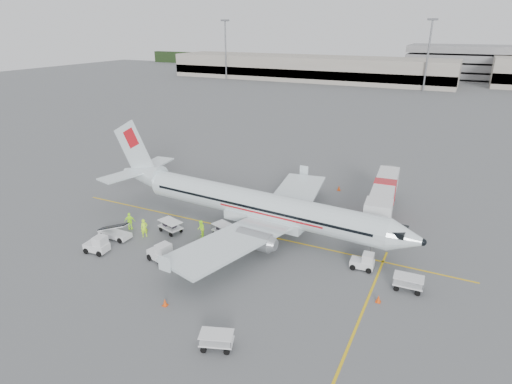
# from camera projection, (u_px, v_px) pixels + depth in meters

# --- Properties ---
(ground) EXTENTS (360.00, 360.00, 0.00)m
(ground) POSITION_uv_depth(u_px,v_px,m) (248.00, 232.00, 45.02)
(ground) COLOR #56595B
(stripe_lead) EXTENTS (44.00, 0.20, 0.01)m
(stripe_lead) POSITION_uv_depth(u_px,v_px,m) (248.00, 232.00, 45.02)
(stripe_lead) COLOR yellow
(stripe_lead) RESTS_ON ground
(stripe_cross) EXTENTS (0.20, 20.00, 0.01)m
(stripe_cross) POSITION_uv_depth(u_px,v_px,m) (363.00, 310.00, 32.61)
(stripe_cross) COLOR yellow
(stripe_cross) RESTS_ON ground
(terminal_west) EXTENTS (110.00, 22.00, 9.00)m
(terminal_west) POSITION_uv_depth(u_px,v_px,m) (307.00, 68.00, 168.50)
(terminal_west) COLOR gray
(terminal_west) RESTS_ON ground
(parking_garage) EXTENTS (62.00, 24.00, 14.00)m
(parking_garage) POSITION_uv_depth(u_px,v_px,m) (492.00, 62.00, 166.11)
(parking_garage) COLOR slate
(parking_garage) RESTS_ON ground
(treeline) EXTENTS (300.00, 3.00, 6.00)m
(treeline) POSITION_uv_depth(u_px,v_px,m) (426.00, 67.00, 190.34)
(treeline) COLOR black
(treeline) RESTS_ON ground
(mast_west) EXTENTS (3.20, 1.20, 22.00)m
(mast_west) POSITION_uv_depth(u_px,v_px,m) (226.00, 50.00, 168.36)
(mast_west) COLOR slate
(mast_west) RESTS_ON ground
(mast_center) EXTENTS (3.20, 1.20, 22.00)m
(mast_center) POSITION_uv_depth(u_px,v_px,m) (428.00, 56.00, 137.69)
(mast_center) COLOR slate
(mast_center) RESTS_ON ground
(aircraft) EXTENTS (37.21, 30.11, 9.75)m
(aircraft) POSITION_uv_depth(u_px,v_px,m) (259.00, 187.00, 43.65)
(aircraft) COLOR white
(aircraft) RESTS_ON ground
(jet_bridge) EXTENTS (4.31, 16.12, 4.18)m
(jet_bridge) POSITION_uv_depth(u_px,v_px,m) (383.00, 199.00, 48.07)
(jet_bridge) COLOR silver
(jet_bridge) RESTS_ON ground
(belt_loader) EXTENTS (4.44, 1.67, 2.40)m
(belt_loader) POSITION_uv_depth(u_px,v_px,m) (114.00, 227.00, 43.27)
(belt_loader) COLOR silver
(belt_loader) RESTS_ON ground
(tug_fore) EXTENTS (2.09, 1.26, 1.58)m
(tug_fore) POSITION_uv_depth(u_px,v_px,m) (362.00, 261.00, 37.96)
(tug_fore) COLOR silver
(tug_fore) RESTS_ON ground
(tug_mid) EXTENTS (2.65, 1.92, 1.84)m
(tug_mid) POSITION_uv_depth(u_px,v_px,m) (160.00, 252.00, 39.22)
(tug_mid) COLOR silver
(tug_mid) RESTS_ON ground
(tug_aft) EXTENTS (2.35, 1.48, 1.74)m
(tug_aft) POSITION_uv_depth(u_px,v_px,m) (96.00, 244.00, 40.69)
(tug_aft) COLOR silver
(tug_aft) RESTS_ON ground
(cart_loaded_a) EXTENTS (2.91, 2.26, 1.33)m
(cart_loaded_a) POSITION_uv_depth(u_px,v_px,m) (225.00, 231.00, 43.77)
(cart_loaded_a) COLOR silver
(cart_loaded_a) RESTS_ON ground
(cart_loaded_b) EXTENTS (2.82, 2.13, 1.30)m
(cart_loaded_b) POSITION_uv_depth(u_px,v_px,m) (171.00, 226.00, 44.73)
(cart_loaded_b) COLOR silver
(cart_loaded_b) RESTS_ON ground
(cart_empty_a) EXTENTS (2.56, 2.00, 1.17)m
(cart_empty_a) POSITION_uv_depth(u_px,v_px,m) (217.00, 341.00, 28.65)
(cart_empty_a) COLOR silver
(cart_empty_a) RESTS_ON ground
(cart_empty_b) EXTENTS (2.42, 1.50, 1.23)m
(cart_empty_b) POSITION_uv_depth(u_px,v_px,m) (408.00, 283.00, 34.98)
(cart_empty_b) COLOR silver
(cart_empty_b) RESTS_ON ground
(cone_nose) EXTENTS (0.40, 0.40, 0.65)m
(cone_nose) POSITION_uv_depth(u_px,v_px,m) (378.00, 298.00, 33.49)
(cone_nose) COLOR #E6480D
(cone_nose) RESTS_ON ground
(cone_port) EXTENTS (0.43, 0.43, 0.69)m
(cone_port) POSITION_uv_depth(u_px,v_px,m) (339.00, 188.00, 56.17)
(cone_port) COLOR #E6480D
(cone_port) RESTS_ON ground
(cone_stbd) EXTENTS (0.39, 0.39, 0.64)m
(cone_stbd) POSITION_uv_depth(u_px,v_px,m) (165.00, 302.00, 33.07)
(cone_stbd) COLOR #E6480D
(cone_stbd) RESTS_ON ground
(crew_a) EXTENTS (0.79, 0.83, 1.92)m
(crew_a) POSITION_uv_depth(u_px,v_px,m) (144.00, 228.00, 43.67)
(crew_a) COLOR #B8FF20
(crew_a) RESTS_ON ground
(crew_b) EXTENTS (1.05, 1.11, 1.82)m
(crew_b) POSITION_uv_depth(u_px,v_px,m) (201.00, 229.00, 43.62)
(crew_b) COLOR #B8FF20
(crew_b) RESTS_ON ground
(crew_c) EXTENTS (0.96, 1.23, 1.67)m
(crew_c) POSITION_uv_depth(u_px,v_px,m) (203.00, 253.00, 39.12)
(crew_c) COLOR #B8FF20
(crew_c) RESTS_ON ground
(crew_d) EXTENTS (1.20, 0.94, 1.89)m
(crew_d) POSITION_uv_depth(u_px,v_px,m) (130.00, 221.00, 45.23)
(crew_d) COLOR #B8FF20
(crew_d) RESTS_ON ground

